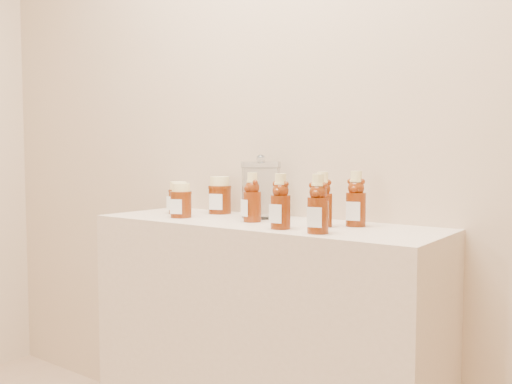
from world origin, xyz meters
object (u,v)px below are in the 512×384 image
Objects in this scene: bear_bottle_front_left at (281,198)px; glass_canister at (261,187)px; display_table at (261,354)px; honey_jar_left at (179,198)px; bear_bottle_back_left at (252,194)px.

glass_canister is (-0.22, 0.20, 0.01)m from bear_bottle_front_left.
honey_jar_left is at bearing 177.19° from display_table.
bear_bottle_front_left reaches higher than display_table.
display_table is at bearing 68.36° from bear_bottle_back_left.
bear_bottle_back_left is 0.19m from bear_bottle_front_left.
display_table is at bearing 140.94° from bear_bottle_front_left.
bear_bottle_front_left is 0.87× the size of glass_canister.
display_table is 0.54m from bear_bottle_back_left.
bear_bottle_back_left is at bearing -67.66° from glass_canister.
honey_jar_left is at bearing 163.81° from bear_bottle_front_left.
bear_bottle_front_left is at bearing 4.11° from honey_jar_left.
glass_canister reaches higher than display_table.
bear_bottle_back_left is 0.86× the size of glass_canister.
display_table is at bearing -53.60° from glass_canister.
glass_canister is at bearing 134.50° from bear_bottle_front_left.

